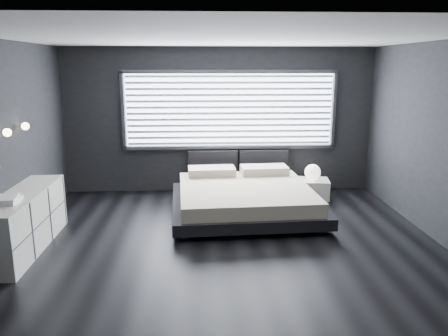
{
  "coord_description": "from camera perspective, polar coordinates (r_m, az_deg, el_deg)",
  "views": [
    {
      "loc": [
        -0.32,
        -5.74,
        2.46
      ],
      "look_at": [
        0.0,
        0.85,
        0.9
      ],
      "focal_mm": 35.0,
      "sensor_mm": 36.0,
      "label": 1
    }
  ],
  "objects": [
    {
      "name": "room",
      "position": [
        5.84,
        0.41,
        2.85
      ],
      "size": [
        6.04,
        6.0,
        2.8
      ],
      "color": "black",
      "rests_on": "ground"
    },
    {
      "name": "window",
      "position": [
        8.49,
        0.74,
        7.57
      ],
      "size": [
        4.14,
        0.09,
        1.52
      ],
      "color": "white",
      "rests_on": "ground"
    },
    {
      "name": "headboard",
      "position": [
        8.61,
        1.87,
        0.63
      ],
      "size": [
        1.96,
        0.16,
        0.52
      ],
      "color": "black",
      "rests_on": "ground"
    },
    {
      "name": "sconce_near",
      "position": [
        6.38,
        -26.49,
        4.17
      ],
      "size": [
        0.18,
        0.11,
        0.11
      ],
      "color": "silver",
      "rests_on": "ground"
    },
    {
      "name": "sconce_far",
      "position": [
        6.93,
        -24.55,
        4.99
      ],
      "size": [
        0.18,
        0.11,
        0.11
      ],
      "color": "silver",
      "rests_on": "ground"
    },
    {
      "name": "bed",
      "position": [
        7.39,
        2.68,
        -3.78
      ],
      "size": [
        2.53,
        2.43,
        0.62
      ],
      "color": "black",
      "rests_on": "ground"
    },
    {
      "name": "nightstand",
      "position": [
        8.44,
        11.43,
        -2.65
      ],
      "size": [
        0.67,
        0.59,
        0.35
      ],
      "primitive_type": "cube",
      "rotation": [
        0.0,
        0.0,
        -0.15
      ],
      "color": "white",
      "rests_on": "ground"
    },
    {
      "name": "orb_lamp",
      "position": [
        8.35,
        11.5,
        -0.53
      ],
      "size": [
        0.29,
        0.29,
        0.29
      ],
      "primitive_type": "sphere",
      "color": "white",
      "rests_on": "nightstand"
    },
    {
      "name": "dresser",
      "position": [
        6.55,
        -24.8,
        -6.33
      ],
      "size": [
        0.56,
        1.98,
        0.79
      ],
      "color": "white",
      "rests_on": "ground"
    },
    {
      "name": "book_stack",
      "position": [
        6.07,
        -26.54,
        -3.74
      ],
      "size": [
        0.31,
        0.39,
        0.08
      ],
      "color": "white",
      "rests_on": "dresser"
    }
  ]
}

